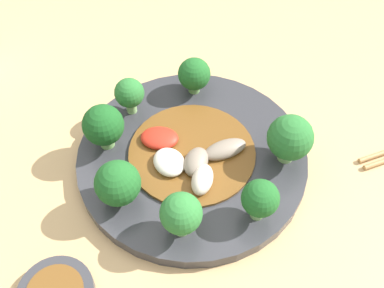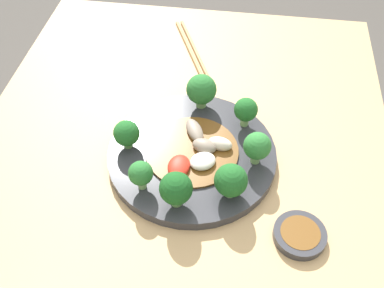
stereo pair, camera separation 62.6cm
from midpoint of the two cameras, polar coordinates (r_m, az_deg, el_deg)
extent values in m
cube|color=tan|center=(1.00, 19.14, -23.22)|extent=(0.93, 0.79, 0.73)
cylinder|color=#333338|center=(0.64, 25.21, -16.40)|extent=(0.30, 0.30, 0.02)
cylinder|color=#89B76B|center=(0.69, 35.49, -14.84)|extent=(0.02, 0.02, 0.02)
sphere|color=#286B2D|center=(0.66, 36.82, -13.61)|extent=(0.06, 0.06, 0.06)
cylinder|color=#70A356|center=(0.68, 23.32, -6.76)|extent=(0.02, 0.02, 0.01)
sphere|color=#1E5B23|center=(0.66, 24.03, -5.56)|extent=(0.05, 0.05, 0.05)
cylinder|color=#89B76B|center=(0.60, 27.93, -25.71)|extent=(0.02, 0.02, 0.02)
sphere|color=#2D7533|center=(0.57, 29.14, -24.94)|extent=(0.05, 0.05, 0.05)
cylinder|color=#89B76B|center=(0.64, 34.99, -22.21)|extent=(0.02, 0.02, 0.02)
sphere|color=#1E5B23|center=(0.62, 36.25, -21.35)|extent=(0.04, 0.04, 0.04)
cylinder|color=#89B76B|center=(0.58, 19.37, -23.10)|extent=(0.02, 0.02, 0.01)
sphere|color=#1E5B23|center=(0.55, 20.22, -22.26)|extent=(0.06, 0.06, 0.06)
cylinder|color=#7AAD5B|center=(0.60, 15.16, -15.44)|extent=(0.02, 0.02, 0.02)
sphere|color=#19511E|center=(0.57, 15.82, -14.22)|extent=(0.05, 0.05, 0.05)
cylinder|color=#89B76B|center=(0.63, 16.73, -10.12)|extent=(0.01, 0.01, 0.02)
sphere|color=#286B2D|center=(0.61, 17.30, -8.93)|extent=(0.04, 0.04, 0.04)
cylinder|color=brown|center=(0.63, 25.58, -15.99)|extent=(0.17, 0.17, 0.00)
ellipsoid|color=gray|center=(0.62, 26.89, -17.43)|extent=(0.04, 0.05, 0.02)
ellipsoid|color=beige|center=(0.62, 28.32, -19.64)|extent=(0.03, 0.05, 0.02)
ellipsoid|color=gray|center=(0.65, 29.41, -15.29)|extent=(0.07, 0.05, 0.02)
ellipsoid|color=red|center=(0.62, 21.57, -14.59)|extent=(0.05, 0.04, 0.02)
ellipsoid|color=silver|center=(0.61, 23.79, -17.86)|extent=(0.06, 0.06, 0.02)
camera|label=1|loc=(0.31, 99.00, -31.55)|focal=42.00mm
camera|label=2|loc=(0.31, -81.00, 31.55)|focal=42.00mm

